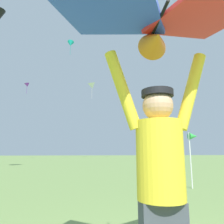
# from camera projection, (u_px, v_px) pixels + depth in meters

# --- Properties ---
(kite_flyer_person) EXTENTS (0.81, 0.36, 1.92)m
(kite_flyer_person) POSITION_uv_depth(u_px,v_px,m) (161.00, 183.00, 1.49)
(kite_flyer_person) COLOR #424751
(kite_flyer_person) RESTS_ON ground
(held_stunt_kite) EXTENTS (1.83, 1.01, 0.40)m
(held_stunt_kite) POSITION_uv_depth(u_px,v_px,m) (157.00, 20.00, 1.64)
(held_stunt_kite) COLOR black
(distant_kite_teal_low_left) EXTENTS (1.13, 1.21, 2.19)m
(distant_kite_teal_low_left) POSITION_uv_depth(u_px,v_px,m) (71.00, 44.00, 30.77)
(distant_kite_teal_low_left) COLOR #19B2AD
(distant_kite_purple_overhead_distant) EXTENTS (0.82, 0.82, 1.72)m
(distant_kite_purple_overhead_distant) POSITION_uv_depth(u_px,v_px,m) (27.00, 85.00, 31.91)
(distant_kite_purple_overhead_distant) COLOR purple
(distant_kite_white_mid_right) EXTENTS (1.84, 1.84, 3.00)m
(distant_kite_white_mid_right) POSITION_uv_depth(u_px,v_px,m) (92.00, 86.00, 36.41)
(distant_kite_white_mid_right) COLOR white
(distant_kite_teal_high_left) EXTENTS (0.81, 0.86, 1.15)m
(distant_kite_teal_high_left) POSITION_uv_depth(u_px,v_px,m) (120.00, 74.00, 37.34)
(distant_kite_teal_high_left) COLOR #19B2AD
(distant_kite_black_mid_left) EXTENTS (0.93, 0.91, 0.31)m
(distant_kite_black_mid_left) POSITION_uv_depth(u_px,v_px,m) (145.00, 119.00, 35.94)
(distant_kite_black_mid_left) COLOR black
(marker_flag) EXTENTS (0.30, 0.24, 1.76)m
(marker_flag) POSITION_uv_depth(u_px,v_px,m) (193.00, 140.00, 6.92)
(marker_flag) COLOR silver
(marker_flag) RESTS_ON ground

